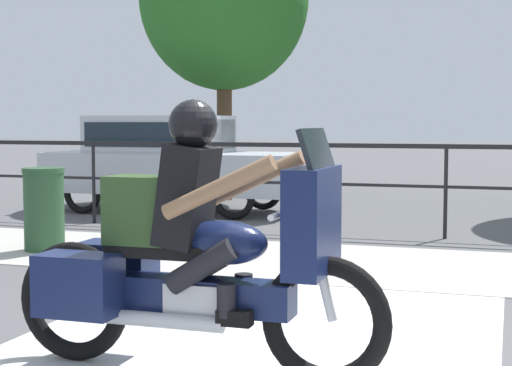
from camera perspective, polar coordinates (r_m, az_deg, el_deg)
name	(u,v)px	position (r m, az deg, el deg)	size (l,w,h in m)	color
ground_plane	(371,366)	(5.01, 8.35, -13.01)	(120.00, 120.00, 0.00)	#565659
sidewalk_band	(428,268)	(8.29, 12.37, -6.04)	(44.00, 2.40, 0.01)	#B7B2A8
crosswalk_band	(232,362)	(5.03, -1.79, -12.85)	(3.21, 6.00, 0.01)	silver
fence_railing	(446,164)	(10.31, 13.66, 1.32)	(36.00, 0.05, 1.22)	black
motorcycle	(191,254)	(4.68, -4.78, -5.17)	(2.37, 0.76, 1.63)	black
parked_car	(169,157)	(13.19, -6.34, 1.86)	(4.24, 1.62, 1.60)	#B7BCC4
trash_bin	(44,209)	(9.43, -15.16, -1.86)	(0.48, 0.48, 0.97)	#284C2D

